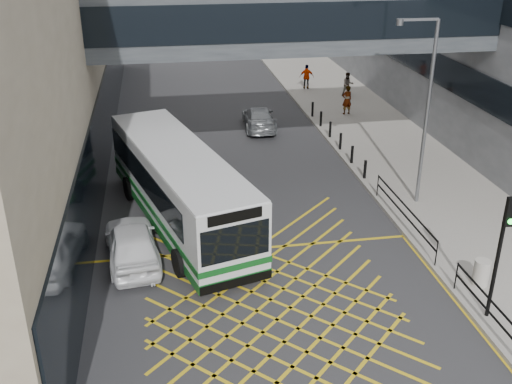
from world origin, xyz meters
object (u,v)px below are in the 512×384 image
bus (178,185)px  litter_bin (481,273)px  car_dark (173,151)px  car_silver (259,117)px  car_white (132,243)px  traffic_light (503,241)px  pedestrian_b (348,84)px  street_lamp (424,103)px  pedestrian_a (347,100)px  pedestrian_c (307,77)px

bus → litter_bin: bearing=-49.5°
car_dark → car_silver: 7.26m
car_silver → car_white: bearing=67.4°
car_silver → traffic_light: bearing=104.8°
car_silver → pedestrian_b: pedestrian_b is taller
street_lamp → car_white: bearing=-165.6°
bus → car_white: 3.47m
pedestrian_a → car_silver: bearing=1.3°
car_white → car_dark: bearing=-108.1°
litter_bin → pedestrian_a: size_ratio=0.51×
car_silver → litter_bin: size_ratio=4.74×
car_silver → litter_bin: car_silver is taller
car_white → street_lamp: 12.91m
traffic_light → street_lamp: 8.61m
car_dark → traffic_light: 17.54m
car_white → pedestrian_c: 25.24m
car_white → traffic_light: size_ratio=1.16×
car_white → pedestrian_a: 20.43m
pedestrian_b → pedestrian_a: bearing=-105.3°
car_white → pedestrian_a: (12.98, 15.77, 0.30)m
litter_bin → pedestrian_b: 23.71m
pedestrian_b → traffic_light: bearing=-94.6°
pedestrian_b → litter_bin: bearing=-93.6°
bus → car_dark: bus is taller
traffic_light → pedestrian_a: size_ratio=2.30×
street_lamp → pedestrian_b: size_ratio=4.74×
car_white → street_lamp: (11.99, 2.85, 3.84)m
car_white → litter_bin: car_white is taller
street_lamp → litter_bin: (-0.39, -6.60, -3.98)m
car_silver → pedestrian_c: bearing=-117.7°
pedestrian_a → pedestrian_c: 6.53m
bus → litter_bin: bus is taller
bus → pedestrian_c: bearing=46.7°
car_white → car_dark: car_white is taller
street_lamp → pedestrian_b: street_lamp is taller
traffic_light → litter_bin: (0.66, 1.77, -2.25)m
pedestrian_b → pedestrian_c: size_ratio=0.94×
traffic_light → litter_bin: bearing=76.6°
car_white → pedestrian_b: (14.32, 19.80, 0.21)m
traffic_light → pedestrian_a: bearing=91.5°
traffic_light → litter_bin: traffic_light is taller
car_dark → traffic_light: bearing=98.8°
car_dark → pedestrian_a: pedestrian_a is taller
pedestrian_a → pedestrian_c: pedestrian_a is taller
street_lamp → pedestrian_c: (-0.01, 19.36, -3.58)m
car_silver → pedestrian_b: bearing=-138.8°
bus → pedestrian_a: (11.14, 12.99, -0.66)m
bus → car_silver: 12.73m
litter_bin → pedestrian_c: (0.37, 25.96, 0.41)m
street_lamp → pedestrian_a: 13.43m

